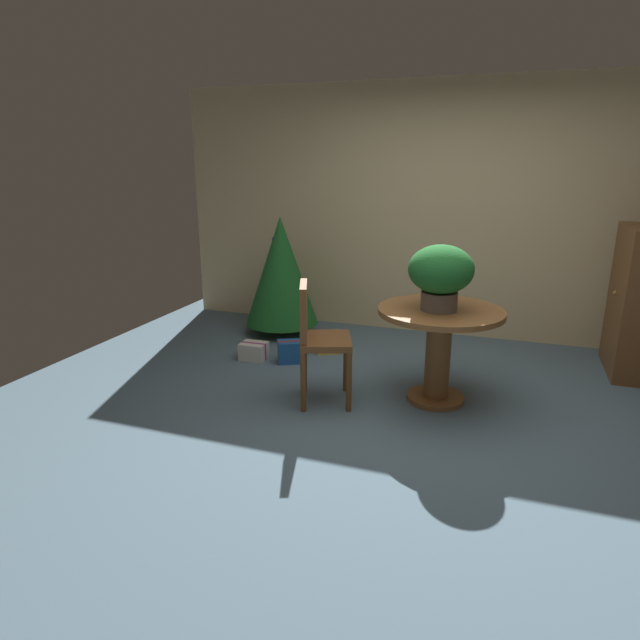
{
  "coord_description": "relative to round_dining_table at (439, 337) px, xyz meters",
  "views": [
    {
      "loc": [
        0.58,
        -3.59,
        1.8
      ],
      "look_at": [
        -0.72,
        0.13,
        0.64
      ],
      "focal_mm": 30.29,
      "sensor_mm": 36.0,
      "label": 1
    }
  ],
  "objects": [
    {
      "name": "ground_plane",
      "position": [
        -0.15,
        -0.38,
        -0.52
      ],
      "size": [
        6.6,
        6.6,
        0.0
      ],
      "primitive_type": "plane",
      "color": "slate"
    },
    {
      "name": "gift_box_blue",
      "position": [
        -1.39,
        0.4,
        -0.41
      ],
      "size": [
        0.29,
        0.26,
        0.21
      ],
      "color": "#1E569E",
      "rests_on": "ground_plane"
    },
    {
      "name": "gift_box_cream",
      "position": [
        -1.75,
        0.35,
        -0.44
      ],
      "size": [
        0.25,
        0.2,
        0.16
      ],
      "color": "silver",
      "rests_on": "ground_plane"
    },
    {
      "name": "holiday_tree",
      "position": [
        -1.82,
        1.2,
        0.17
      ],
      "size": [
        0.78,
        0.78,
        1.26
      ],
      "color": "brown",
      "rests_on": "ground_plane"
    },
    {
      "name": "round_dining_table",
      "position": [
        0.0,
        0.0,
        0.0
      ],
      "size": [
        0.94,
        0.94,
        0.74
      ],
      "color": "brown",
      "rests_on": "ground_plane"
    },
    {
      "name": "wooden_chair_left",
      "position": [
        -0.88,
        -0.32,
        0.02
      ],
      "size": [
        0.5,
        0.53,
        0.94
      ],
      "color": "brown",
      "rests_on": "ground_plane"
    },
    {
      "name": "back_wall_panel",
      "position": [
        -0.15,
        1.82,
        0.78
      ],
      "size": [
        6.0,
        0.1,
        2.6
      ],
      "primitive_type": "cube",
      "color": "beige",
      "rests_on": "ground_plane"
    },
    {
      "name": "flower_vase",
      "position": [
        -0.02,
        -0.04,
        0.51
      ],
      "size": [
        0.48,
        0.48,
        0.49
      ],
      "color": "#665B51",
      "rests_on": "round_dining_table"
    },
    {
      "name": "gift_box_gold",
      "position": [
        -1.15,
        0.79,
        -0.42
      ],
      "size": [
        0.3,
        0.29,
        0.2
      ],
      "color": "gold",
      "rests_on": "ground_plane"
    }
  ]
}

